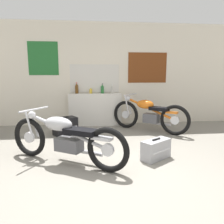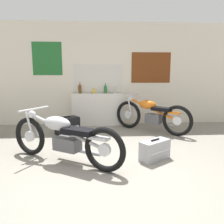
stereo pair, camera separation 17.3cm
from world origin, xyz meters
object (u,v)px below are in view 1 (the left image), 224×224
motorcycle_silver (65,138)px  bottle_leftmost (77,89)px  bottle_center (102,89)px  bottle_right_center (112,89)px  motorcycle_orange (149,114)px  hard_case_silver (156,149)px  bottle_left_center (91,91)px  hard_case_black (65,126)px

motorcycle_silver → bottle_leftmost: bearing=88.8°
bottle_center → bottle_right_center: 0.27m
motorcycle_orange → hard_case_silver: motorcycle_orange is taller
hard_case_silver → bottle_leftmost: bearing=118.6°
bottle_center → motorcycle_orange: bottle_center is taller
bottle_center → hard_case_silver: 2.83m
bottle_center → motorcycle_orange: bearing=-37.1°
motorcycle_silver → bottle_left_center: bearing=80.6°
bottle_center → bottle_left_center: bearing=178.1°
bottle_leftmost → hard_case_black: (-0.24, -0.96, -0.81)m
motorcycle_silver → bottle_center: bearing=74.0°
bottle_leftmost → bottle_left_center: size_ratio=1.81×
bottle_right_center → motorcycle_silver: bearing=-111.6°
motorcycle_silver → hard_case_black: (-0.18, 1.70, -0.21)m
bottle_leftmost → motorcycle_silver: bearing=-91.2°
bottle_left_center → hard_case_black: 1.35m
bottle_left_center → bottle_right_center: size_ratio=0.64×
motorcycle_silver → motorcycle_orange: bearing=44.2°
bottle_center → hard_case_silver: bottle_center is taller
bottle_right_center → hard_case_black: bottle_right_center is taller
hard_case_black → bottle_leftmost: bearing=76.0°
bottle_left_center → motorcycle_silver: 2.73m
bottle_leftmost → motorcycle_silver: bottle_leftmost is taller
motorcycle_silver → hard_case_black: 1.72m
motorcycle_silver → motorcycle_orange: (1.85, 1.80, 0.02)m
hard_case_silver → hard_case_black: bearing=134.9°
bottle_leftmost → bottle_left_center: bottle_leftmost is taller
bottle_right_center → hard_case_silver: size_ratio=0.44×
bottle_leftmost → hard_case_black: 1.28m
bottle_leftmost → motorcycle_silver: 2.73m
bottle_left_center → bottle_center: (0.32, -0.01, 0.04)m
motorcycle_orange → hard_case_black: bearing=-177.2°
bottle_left_center → hard_case_silver: (1.05, -2.61, -0.79)m
bottle_left_center → hard_case_silver: bottle_left_center is taller
bottle_center → motorcycle_silver: 2.80m
bottle_leftmost → hard_case_silver: bearing=-61.4°
bottle_center → motorcycle_silver: bottle_center is taller
hard_case_black → hard_case_silver: bearing=-45.1°
bottle_leftmost → hard_case_silver: 3.11m
bottle_left_center → motorcycle_silver: (-0.44, -2.64, -0.54)m
bottle_left_center → hard_case_black: bottle_left_center is taller
bottle_left_center → hard_case_silver: 2.93m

